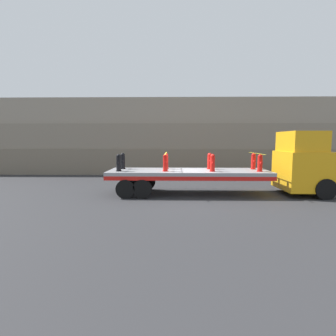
# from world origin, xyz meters

# --- Properties ---
(ground_plane) EXTENTS (120.00, 120.00, 0.00)m
(ground_plane) POSITION_xyz_m (0.00, 0.00, 0.00)
(ground_plane) COLOR #2D2D30
(rock_cliff) EXTENTS (60.00, 3.30, 6.27)m
(rock_cliff) POSITION_xyz_m (0.00, 9.12, 3.13)
(rock_cliff) COLOR #706656
(rock_cliff) RESTS_ON ground_plane
(truck_cab) EXTENTS (2.42, 2.72, 3.26)m
(truck_cab) POSITION_xyz_m (6.05, 0.00, 1.60)
(truck_cab) COLOR orange
(truck_cab) RESTS_ON ground_plane
(flatbed_trailer) EXTENTS (8.27, 2.57, 1.26)m
(flatbed_trailer) POSITION_xyz_m (-0.57, 0.00, 1.01)
(flatbed_trailer) COLOR gray
(flatbed_trailer) RESTS_ON ground_plane
(fire_hydrant_black_near_0) EXTENTS (0.29, 0.55, 0.87)m
(fire_hydrant_black_near_0) POSITION_xyz_m (-3.53, -0.54, 1.68)
(fire_hydrant_black_near_0) COLOR black
(fire_hydrant_black_near_0) RESTS_ON flatbed_trailer
(fire_hydrant_black_far_0) EXTENTS (0.29, 0.55, 0.87)m
(fire_hydrant_black_far_0) POSITION_xyz_m (-3.53, 0.54, 1.68)
(fire_hydrant_black_far_0) COLOR black
(fire_hydrant_black_far_0) RESTS_ON flatbed_trailer
(fire_hydrant_red_near_1) EXTENTS (0.29, 0.55, 0.87)m
(fire_hydrant_red_near_1) POSITION_xyz_m (-1.18, -0.54, 1.68)
(fire_hydrant_red_near_1) COLOR red
(fire_hydrant_red_near_1) RESTS_ON flatbed_trailer
(fire_hydrant_red_far_1) EXTENTS (0.29, 0.55, 0.87)m
(fire_hydrant_red_far_1) POSITION_xyz_m (-1.18, 0.54, 1.68)
(fire_hydrant_red_far_1) COLOR red
(fire_hydrant_red_far_1) RESTS_ON flatbed_trailer
(fire_hydrant_red_near_2) EXTENTS (0.29, 0.55, 0.87)m
(fire_hydrant_red_near_2) POSITION_xyz_m (1.18, -0.54, 1.68)
(fire_hydrant_red_near_2) COLOR red
(fire_hydrant_red_near_2) RESTS_ON flatbed_trailer
(fire_hydrant_red_far_2) EXTENTS (0.29, 0.55, 0.87)m
(fire_hydrant_red_far_2) POSITION_xyz_m (1.18, 0.54, 1.68)
(fire_hydrant_red_far_2) COLOR red
(fire_hydrant_red_far_2) RESTS_ON flatbed_trailer
(fire_hydrant_red_near_3) EXTENTS (0.29, 0.55, 0.87)m
(fire_hydrant_red_near_3) POSITION_xyz_m (3.53, -0.54, 1.68)
(fire_hydrant_red_near_3) COLOR red
(fire_hydrant_red_near_3) RESTS_ON flatbed_trailer
(fire_hydrant_red_far_3) EXTENTS (0.29, 0.55, 0.87)m
(fire_hydrant_red_far_3) POSITION_xyz_m (3.53, 0.54, 1.68)
(fire_hydrant_red_far_3) COLOR red
(fire_hydrant_red_far_3) RESTS_ON flatbed_trailer
(cargo_strap_rear) EXTENTS (0.05, 2.66, 0.01)m
(cargo_strap_rear) POSITION_xyz_m (-1.18, 0.00, 2.14)
(cargo_strap_rear) COLOR yellow
(cargo_strap_rear) RESTS_ON fire_hydrant_red_near_1
(cargo_strap_middle) EXTENTS (0.05, 2.66, 0.01)m
(cargo_strap_middle) POSITION_xyz_m (3.53, 0.00, 2.14)
(cargo_strap_middle) COLOR yellow
(cargo_strap_middle) RESTS_ON fire_hydrant_red_near_3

